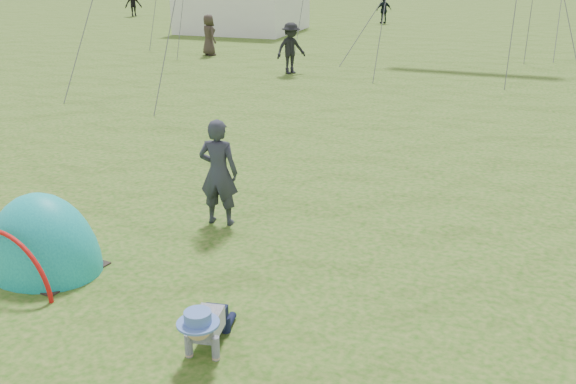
% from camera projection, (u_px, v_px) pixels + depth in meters
% --- Properties ---
extents(ground, '(140.00, 140.00, 0.00)m').
position_uv_depth(ground, '(111.00, 343.00, 7.26)').
color(ground, '#18520A').
extents(crawling_toddler, '(0.72, 0.93, 0.64)m').
position_uv_depth(crawling_toddler, '(206.00, 325.00, 7.03)').
color(crawling_toddler, black).
rests_on(crawling_toddler, ground).
extents(popup_tent, '(1.88, 1.62, 2.20)m').
position_uv_depth(popup_tent, '(46.00, 268.00, 8.98)').
color(popup_tent, '#0D8993').
rests_on(popup_tent, ground).
extents(standing_adult, '(0.68, 0.49, 1.74)m').
position_uv_depth(standing_adult, '(219.00, 172.00, 10.16)').
color(standing_adult, '#2B2C38').
rests_on(standing_adult, ground).
extents(crowd_person_3, '(1.25, 1.23, 1.72)m').
position_uv_depth(crowd_person_3, '(133.00, 3.00, 43.08)').
color(crowd_person_3, black).
rests_on(crowd_person_3, ground).
extents(crowd_person_5, '(1.64, 0.72, 1.71)m').
position_uv_depth(crowd_person_5, '(277.00, 9.00, 39.06)').
color(crowd_person_5, '#18232D').
rests_on(crowd_person_5, ground).
extents(crowd_person_8, '(0.99, 0.82, 1.58)m').
position_uv_depth(crowd_person_8, '(384.00, 10.00, 38.82)').
color(crowd_person_8, black).
rests_on(crowd_person_8, ground).
extents(crowd_person_9, '(1.23, 1.33, 1.80)m').
position_uv_depth(crowd_person_9, '(291.00, 48.00, 22.88)').
color(crowd_person_9, black).
rests_on(crowd_person_9, ground).
extents(crowd_person_10, '(0.98, 0.92, 1.68)m').
position_uv_depth(crowd_person_10, '(209.00, 35.00, 26.93)').
color(crowd_person_10, '#362C26').
rests_on(crowd_person_10, ground).
extents(crowd_person_12, '(0.73, 0.70, 1.68)m').
position_uv_depth(crowd_person_12, '(222.00, 6.00, 41.29)').
color(crowd_person_12, '#2F2E37').
rests_on(crowd_person_12, ground).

